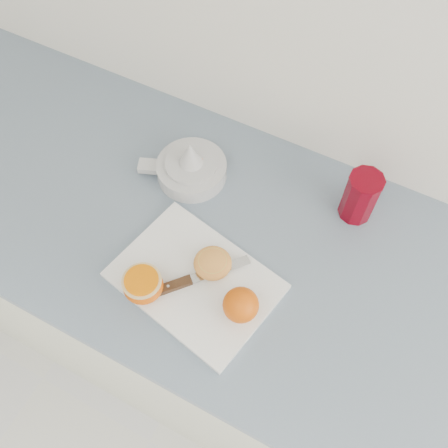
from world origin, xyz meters
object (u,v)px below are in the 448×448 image
at_px(citrus_juicer, 191,167).
at_px(red_tumbler, 360,198).
at_px(counter, 256,329).
at_px(cutting_board, 195,281).
at_px(half_orange, 143,285).

xyz_separation_m(citrus_juicer, red_tumbler, (0.36, 0.08, 0.03)).
bearing_deg(counter, citrus_juicer, 156.13).
height_order(counter, cutting_board, cutting_board).
xyz_separation_m(cutting_board, red_tumbler, (0.22, 0.30, 0.05)).
relative_size(citrus_juicer, red_tumbler, 1.63).
height_order(counter, citrus_juicer, citrus_juicer).
relative_size(cutting_board, citrus_juicer, 1.58).
bearing_deg(red_tumbler, citrus_juicer, -167.88).
distance_m(citrus_juicer, red_tumbler, 0.37).
relative_size(counter, citrus_juicer, 12.51).
relative_size(half_orange, citrus_juicer, 0.40).
distance_m(counter, red_tumbler, 0.54).
bearing_deg(cutting_board, counter, 48.10).
distance_m(half_orange, red_tumbler, 0.47).
bearing_deg(counter, cutting_board, -131.90).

